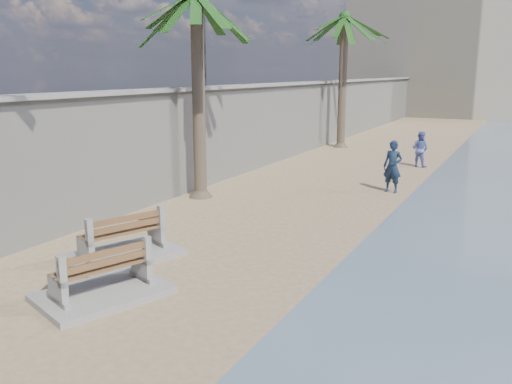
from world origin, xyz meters
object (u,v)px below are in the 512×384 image
(bench_far, at_px, (123,239))
(palm_back, at_px, (345,19))
(person_a, at_px, (393,163))
(person_b, at_px, (420,147))
(bench_near, at_px, (102,276))

(bench_far, distance_m, palm_back, 20.90)
(person_a, bearing_deg, person_b, 100.71)
(bench_near, distance_m, person_b, 17.45)
(person_b, bearing_deg, person_a, 108.02)
(person_a, height_order, person_b, person_a)
(bench_near, height_order, palm_back, palm_back)
(bench_far, distance_m, person_b, 15.80)
(bench_far, height_order, person_b, person_b)
(bench_near, relative_size, person_a, 1.30)
(bench_far, xyz_separation_m, person_a, (3.83, 9.59, 0.60))
(person_b, bearing_deg, bench_far, 93.17)
(palm_back, xyz_separation_m, person_b, (5.12, -4.48, -6.00))
(bench_near, xyz_separation_m, palm_back, (-2.56, 21.74, 6.45))
(bench_near, height_order, person_b, person_b)
(person_a, distance_m, person_b, 5.76)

